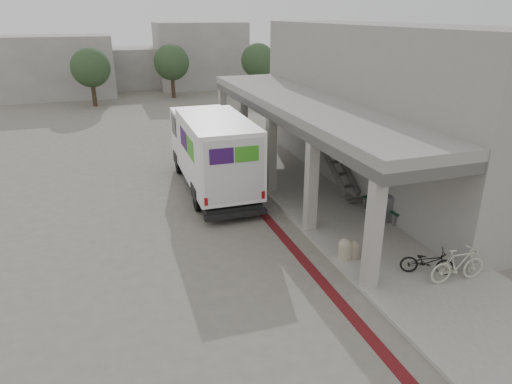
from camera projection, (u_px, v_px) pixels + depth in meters
name	position (u px, v px, depth m)	size (l,w,h in m)	color
ground	(260.00, 245.00, 15.67)	(120.00, 120.00, 0.00)	#666058
bike_lane_stripe	(267.00, 218.00, 17.73)	(0.35, 40.00, 0.01)	#581114
sidewalk	(362.00, 227.00, 16.85)	(4.40, 28.00, 0.12)	gray
transit_building	(370.00, 109.00, 20.44)	(7.60, 17.00, 7.00)	gray
distant_backdrop	(114.00, 63.00, 45.39)	(28.00, 10.00, 6.50)	gray
tree_left	(91.00, 68.00, 37.63)	(3.20, 3.20, 4.80)	#38281C
tree_mid	(172.00, 63.00, 41.49)	(3.20, 3.20, 4.80)	#38281C
tree_right	(258.00, 61.00, 43.02)	(3.20, 3.20, 4.80)	#38281C
fedex_truck	(212.00, 150.00, 20.00)	(2.65, 8.06, 3.42)	black
bench	(383.00, 208.00, 17.51)	(0.66, 2.11, 0.49)	slate
bollard_near	(345.00, 248.00, 14.51)	(0.45, 0.45, 0.67)	tan
bollard_far	(354.00, 249.00, 14.57)	(0.40, 0.40, 0.60)	gray
utility_cabinet	(384.00, 208.00, 17.10)	(0.46, 0.61, 1.02)	gray
bicycle_black	(427.00, 261.00, 13.61)	(0.54, 1.56, 0.82)	black
bicycle_cream	(458.00, 265.00, 13.17)	(0.51, 1.79, 1.08)	#BCBBA5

